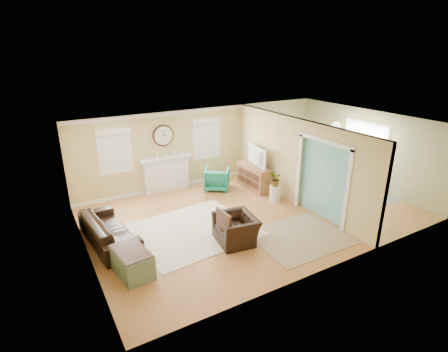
% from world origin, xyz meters
% --- Properties ---
extents(floor, '(9.00, 9.00, 0.00)m').
position_xyz_m(floor, '(0.00, 0.00, 0.00)').
color(floor, '#AF6D32').
rests_on(floor, ground).
extents(wall_back, '(9.00, 0.02, 2.60)m').
position_xyz_m(wall_back, '(0.00, 3.00, 1.30)').
color(wall_back, tan).
rests_on(wall_back, ground).
extents(wall_front, '(9.00, 0.02, 2.60)m').
position_xyz_m(wall_front, '(0.00, -3.00, 1.30)').
color(wall_front, tan).
rests_on(wall_front, ground).
extents(wall_left, '(0.02, 6.00, 2.60)m').
position_xyz_m(wall_left, '(-4.50, 0.00, 1.30)').
color(wall_left, tan).
rests_on(wall_left, ground).
extents(wall_right, '(0.02, 6.00, 2.60)m').
position_xyz_m(wall_right, '(4.50, 0.00, 1.30)').
color(wall_right, tan).
rests_on(wall_right, ground).
extents(ceiling, '(9.00, 6.00, 0.02)m').
position_xyz_m(ceiling, '(0.00, 0.00, 2.60)').
color(ceiling, white).
rests_on(ceiling, wall_back).
extents(partition, '(0.17, 6.00, 2.60)m').
position_xyz_m(partition, '(1.51, 0.28, 1.36)').
color(partition, tan).
rests_on(partition, ground).
extents(fireplace, '(1.70, 0.30, 1.17)m').
position_xyz_m(fireplace, '(-1.50, 2.88, 0.60)').
color(fireplace, white).
rests_on(fireplace, ground).
extents(wall_clock, '(0.70, 0.07, 0.70)m').
position_xyz_m(wall_clock, '(-1.50, 2.97, 1.85)').
color(wall_clock, '#4F2716').
rests_on(wall_clock, wall_back).
extents(window_left, '(1.05, 0.13, 1.42)m').
position_xyz_m(window_left, '(-3.05, 2.95, 1.66)').
color(window_left, white).
rests_on(window_left, wall_back).
extents(window_right, '(1.05, 0.13, 1.42)m').
position_xyz_m(window_right, '(0.05, 2.95, 1.66)').
color(window_right, white).
rests_on(window_right, wall_back).
extents(french_doors, '(0.06, 1.70, 2.20)m').
position_xyz_m(french_doors, '(4.45, 0.00, 1.10)').
color(french_doors, white).
rests_on(french_doors, ground).
extents(pendant, '(0.30, 0.30, 0.55)m').
position_xyz_m(pendant, '(3.00, 0.00, 2.20)').
color(pendant, gold).
rests_on(pendant, ceiling).
extents(rug_cream, '(3.22, 2.86, 0.02)m').
position_xyz_m(rug_cream, '(-1.94, -0.04, 0.01)').
color(rug_cream, silver).
rests_on(rug_cream, floor).
extents(rug_jute, '(2.33, 1.91, 0.01)m').
position_xyz_m(rug_jute, '(0.24, -1.71, 0.01)').
color(rug_jute, tan).
rests_on(rug_jute, floor).
extents(rug_grey, '(2.60, 3.25, 0.01)m').
position_xyz_m(rug_grey, '(3.21, 0.03, 0.01)').
color(rug_grey, gray).
rests_on(rug_grey, floor).
extents(sofa, '(1.09, 2.34, 0.66)m').
position_xyz_m(sofa, '(-3.94, 0.48, 0.33)').
color(sofa, black).
rests_on(sofa, floor).
extents(eames_chair, '(1.05, 1.16, 0.68)m').
position_xyz_m(eames_chair, '(-1.24, -1.05, 0.34)').
color(eames_chair, black).
rests_on(eames_chair, floor).
extents(green_chair, '(1.10, 1.10, 0.73)m').
position_xyz_m(green_chair, '(-0.01, 2.14, 0.36)').
color(green_chair, '#186846').
rests_on(green_chair, floor).
extents(trunk, '(0.73, 1.06, 0.57)m').
position_xyz_m(trunk, '(-3.82, -1.08, 0.28)').
color(trunk, slate).
rests_on(trunk, floor).
extents(credenza, '(0.48, 1.41, 0.80)m').
position_xyz_m(credenza, '(1.10, 1.58, 0.40)').
color(credenza, brown).
rests_on(credenza, floor).
extents(tv, '(0.27, 1.13, 0.65)m').
position_xyz_m(tv, '(1.09, 1.58, 1.12)').
color(tv, black).
rests_on(tv, credenza).
extents(garden_stool, '(0.34, 0.34, 0.50)m').
position_xyz_m(garden_stool, '(1.06, 0.37, 0.25)').
color(garden_stool, white).
rests_on(garden_stool, floor).
extents(potted_plant, '(0.46, 0.50, 0.46)m').
position_xyz_m(potted_plant, '(1.06, 0.37, 0.73)').
color(potted_plant, '#337F33').
rests_on(potted_plant, garden_stool).
extents(dining_table, '(1.36, 1.98, 0.64)m').
position_xyz_m(dining_table, '(3.21, 0.03, 0.32)').
color(dining_table, '#4F2716').
rests_on(dining_table, floor).
extents(dining_chair_n, '(0.50, 0.50, 1.03)m').
position_xyz_m(dining_chair_n, '(3.12, 1.14, 0.61)').
color(dining_chair_n, gray).
rests_on(dining_chair_n, floor).
extents(dining_chair_s, '(0.47, 0.47, 0.99)m').
position_xyz_m(dining_chair_s, '(3.14, -1.16, 0.58)').
color(dining_chair_s, gray).
rests_on(dining_chair_s, floor).
extents(dining_chair_w, '(0.44, 0.44, 0.94)m').
position_xyz_m(dining_chair_w, '(2.65, 0.11, 0.55)').
color(dining_chair_w, white).
rests_on(dining_chair_w, floor).
extents(dining_chair_e, '(0.42, 0.42, 0.86)m').
position_xyz_m(dining_chair_e, '(3.76, 0.08, 0.51)').
color(dining_chair_e, gray).
rests_on(dining_chair_e, floor).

